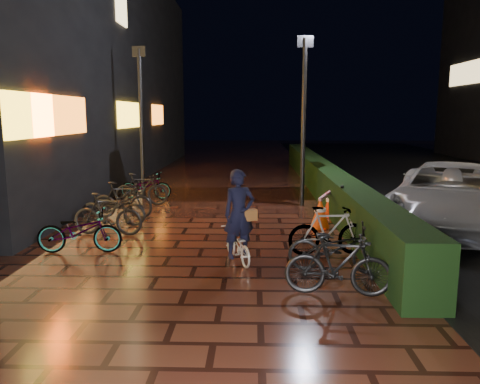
{
  "coord_description": "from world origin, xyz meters",
  "views": [
    {
      "loc": [
        1.02,
        -7.81,
        2.62
      ],
      "look_at": [
        0.74,
        1.33,
        1.1
      ],
      "focal_mm": 35.0,
      "sensor_mm": 36.0,
      "label": 1
    }
  ],
  "objects_px": {
    "cart_assembly": "(353,206)",
    "van": "(450,196)",
    "cyclist": "(238,228)",
    "traffic_barrier": "(326,207)"
  },
  "relations": [
    {
      "from": "traffic_barrier",
      "to": "cart_assembly",
      "type": "distance_m",
      "value": 0.96
    },
    {
      "from": "cyclist",
      "to": "van",
      "type": "bearing_deg",
      "value": 29.79
    },
    {
      "from": "traffic_barrier",
      "to": "cart_assembly",
      "type": "bearing_deg",
      "value": -59.12
    },
    {
      "from": "cyclist",
      "to": "traffic_barrier",
      "type": "xyz_separation_m",
      "value": [
        2.05,
        3.29,
        -0.27
      ]
    },
    {
      "from": "cyclist",
      "to": "traffic_barrier",
      "type": "height_order",
      "value": "cyclist"
    },
    {
      "from": "cyclist",
      "to": "cart_assembly",
      "type": "xyz_separation_m",
      "value": [
        2.53,
        2.49,
        -0.08
      ]
    },
    {
      "from": "van",
      "to": "traffic_barrier",
      "type": "xyz_separation_m",
      "value": [
        -2.78,
        0.53,
        -0.4
      ]
    },
    {
      "from": "cart_assembly",
      "to": "van",
      "type": "bearing_deg",
      "value": 6.82
    },
    {
      "from": "traffic_barrier",
      "to": "cart_assembly",
      "type": "height_order",
      "value": "cart_assembly"
    },
    {
      "from": "van",
      "to": "traffic_barrier",
      "type": "bearing_deg",
      "value": -166.58
    }
  ]
}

